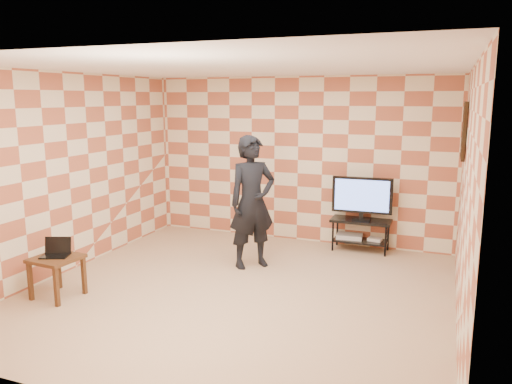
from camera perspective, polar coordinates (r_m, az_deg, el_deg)
floor at (r=6.28m, az=-2.02°, el=-11.34°), size 5.00×5.00×0.00m
wall_back at (r=8.24m, az=4.81°, el=3.66°), size 5.00×0.02×2.70m
wall_front at (r=3.80m, az=-17.28°, el=-5.16°), size 5.00×0.02×2.70m
wall_left at (r=7.26m, az=-20.56°, el=2.06°), size 0.02×5.00×2.70m
wall_right at (r=5.44m, az=22.86°, el=-0.80°), size 0.02×5.00×2.70m
ceiling at (r=5.83m, az=-2.20°, el=14.09°), size 5.00×5.00×0.02m
wall_art at (r=6.90m, az=22.69°, el=6.52°), size 0.04×0.72×0.72m
tv_stand at (r=7.94m, az=11.89°, el=-4.04°), size 0.91×0.41×0.50m
tv at (r=7.83m, az=12.03°, el=-0.48°), size 0.92×0.18×0.66m
dvd_player at (r=8.04m, az=10.64°, el=-4.99°), size 0.42×0.31×0.07m
game_console at (r=7.98m, az=13.42°, el=-5.29°), size 0.22×0.17×0.05m
side_table at (r=6.44m, az=-21.85°, el=-7.65°), size 0.55×0.55×0.50m
laptop at (r=6.46m, az=-21.86°, el=-6.32°), size 0.38×0.35×0.21m
person at (r=6.94m, az=-0.44°, el=-1.16°), size 0.79×0.80×1.86m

